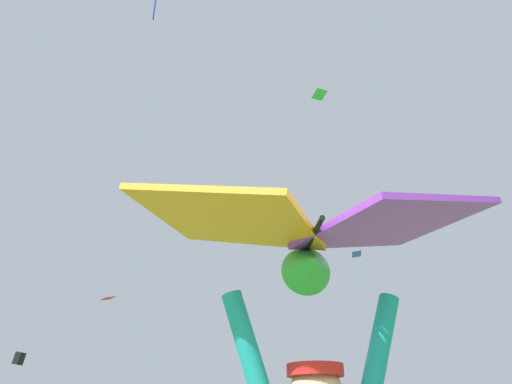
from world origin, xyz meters
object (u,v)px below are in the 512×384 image
held_stunt_kite (311,233)px  distant_kite_black_mid_left (19,358)px  distant_kite_green_far_center (319,94)px  distant_kite_blue_high_right (356,254)px  distant_kite_red_low_right (108,298)px

held_stunt_kite → distant_kite_black_mid_left: size_ratio=2.21×
distant_kite_green_far_center → distant_kite_blue_high_right: (3.20, 6.05, -6.89)m
held_stunt_kite → distant_kite_green_far_center: 24.60m
distant_kite_red_low_right → distant_kite_black_mid_left: bearing=150.0°
distant_kite_green_far_center → distant_kite_red_low_right: bearing=145.1°
held_stunt_kite → distant_kite_red_low_right: 27.65m
held_stunt_kite → distant_kite_black_mid_left: bearing=111.4°
distant_kite_blue_high_right → distant_kite_black_mid_left: bearing=166.1°
distant_kite_red_low_right → distant_kite_black_mid_left: size_ratio=0.98×
distant_kite_green_far_center → distant_kite_black_mid_left: distant_kite_green_far_center is taller
distant_kite_red_low_right → distant_kite_green_far_center: bearing=-34.9°
distant_kite_green_far_center → distant_kite_red_low_right: distant_kite_green_far_center is taller
distant_kite_black_mid_left → distant_kite_blue_high_right: bearing=-13.9°
distant_kite_blue_high_right → distant_kite_red_low_right: size_ratio=1.02×
held_stunt_kite → distant_kite_red_low_right: distant_kite_red_low_right is taller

